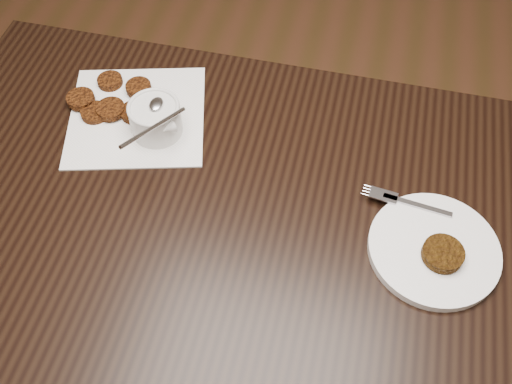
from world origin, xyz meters
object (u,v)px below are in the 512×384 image
Objects in this scene: table at (250,316)px; plate_with_patty at (435,247)px; napkin at (137,116)px; sauce_ramekin at (153,106)px.

plate_with_patty reaches higher than table.
napkin is (-0.28, 0.21, 0.38)m from table.
sauce_ramekin reaches higher than table.
table is 0.51m from napkin.
table is at bearing -36.56° from napkin.
napkin is at bearing 152.78° from sauce_ramekin.
plate_with_patty is (0.54, -0.15, -0.06)m from sauce_ramekin.
napkin is 1.97× the size of sauce_ramekin.
napkin is at bearing 163.48° from plate_with_patty.
table is 4.97× the size of napkin.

